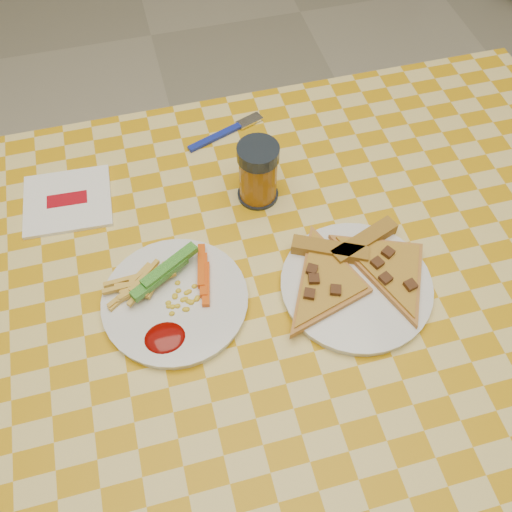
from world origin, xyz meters
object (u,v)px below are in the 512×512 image
object	(u,v)px
plate_right	(356,287)
plate_left	(175,301)
table	(259,319)
drink_glass	(258,173)

from	to	relation	value
plate_right	plate_left	bearing A→B (deg)	170.65
table	plate_right	size ratio (longest dim) A/B	5.82
plate_left	plate_right	distance (m)	0.27
table	drink_glass	distance (m)	0.23
plate_right	drink_glass	world-z (taller)	drink_glass
plate_right	drink_glass	xyz separation A→B (m)	(-0.09, 0.21, 0.05)
plate_left	table	bearing A→B (deg)	-8.83
plate_left	plate_right	size ratio (longest dim) A/B	0.95
drink_glass	plate_left	bearing A→B (deg)	-135.06
table	plate_left	distance (m)	0.15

